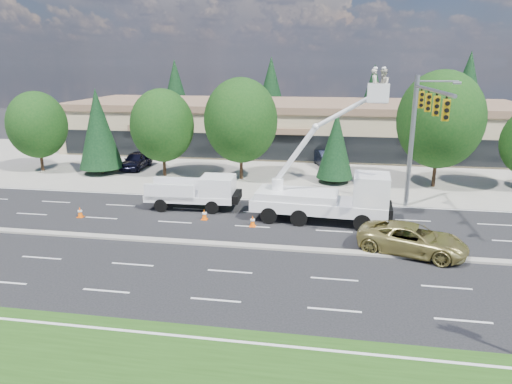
% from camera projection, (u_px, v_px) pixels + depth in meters
% --- Properties ---
extents(ground, '(140.00, 140.00, 0.00)m').
position_uv_depth(ground, '(242.00, 246.00, 25.14)').
color(ground, black).
rests_on(ground, ground).
extents(concrete_apron, '(140.00, 22.00, 0.01)m').
position_uv_depth(concrete_apron, '(282.00, 167.00, 44.12)').
color(concrete_apron, gray).
rests_on(concrete_apron, ground).
extents(road_median, '(120.00, 0.55, 0.12)m').
position_uv_depth(road_median, '(242.00, 245.00, 25.12)').
color(road_median, gray).
rests_on(road_median, ground).
extents(strip_mall, '(50.40, 15.40, 5.50)m').
position_uv_depth(strip_mall, '(291.00, 125.00, 52.82)').
color(strip_mall, tan).
rests_on(strip_mall, ground).
extents(tree_front_a, '(5.29, 5.29, 7.35)m').
position_uv_depth(tree_front_a, '(37.00, 125.00, 41.64)').
color(tree_front_a, '#332114').
rests_on(tree_front_a, ground).
extents(tree_front_b, '(3.87, 3.87, 7.63)m').
position_uv_depth(tree_front_b, '(98.00, 129.00, 40.76)').
color(tree_front_b, '#332114').
rests_on(tree_front_b, ground).
extents(tree_front_c, '(5.54, 5.54, 7.68)m').
position_uv_depth(tree_front_c, '(162.00, 126.00, 39.71)').
color(tree_front_c, '#332114').
rests_on(tree_front_c, ground).
extents(tree_front_d, '(6.24, 6.24, 8.65)m').
position_uv_depth(tree_front_d, '(241.00, 121.00, 38.46)').
color(tree_front_d, '#332114').
rests_on(tree_front_d, ground).
extents(tree_front_e, '(3.05, 3.05, 6.01)m').
position_uv_depth(tree_front_e, '(336.00, 145.00, 37.72)').
color(tree_front_e, '#332114').
rests_on(tree_front_e, ground).
extents(tree_front_f, '(6.71, 6.71, 9.31)m').
position_uv_depth(tree_front_f, '(440.00, 120.00, 35.86)').
color(tree_front_f, '#332114').
rests_on(tree_front_f, ground).
extents(tree_back_a, '(5.22, 5.22, 10.29)m').
position_uv_depth(tree_back_a, '(176.00, 93.00, 66.31)').
color(tree_back_a, '#332114').
rests_on(tree_back_a, ground).
extents(tree_back_b, '(5.40, 5.40, 10.65)m').
position_uv_depth(tree_back_b, '(271.00, 93.00, 64.07)').
color(tree_back_b, '#332114').
rests_on(tree_back_b, ground).
extents(tree_back_c, '(4.88, 4.88, 9.62)m').
position_uv_depth(tree_back_c, '(373.00, 98.00, 62.04)').
color(tree_back_c, '#332114').
rests_on(tree_back_c, ground).
extents(tree_back_d, '(5.75, 5.75, 11.33)m').
position_uv_depth(tree_back_d, '(467.00, 92.00, 59.92)').
color(tree_back_d, '#332114').
rests_on(tree_back_d, ground).
extents(signal_mast, '(2.76, 10.16, 9.00)m').
position_uv_depth(signal_mast, '(420.00, 124.00, 28.61)').
color(signal_mast, gray).
rests_on(signal_mast, ground).
extents(utility_pickup, '(6.15, 2.61, 2.33)m').
position_uv_depth(utility_pickup, '(197.00, 195.00, 31.46)').
color(utility_pickup, white).
rests_on(utility_pickup, ground).
extents(bucket_truck, '(9.15, 3.24, 9.55)m').
position_uv_depth(bucket_truck, '(334.00, 191.00, 28.41)').
color(bucket_truck, white).
rests_on(bucket_truck, ground).
extents(traffic_cone_a, '(0.40, 0.40, 0.70)m').
position_uv_depth(traffic_cone_a, '(80.00, 212.00, 29.83)').
color(traffic_cone_a, '#FF5D08').
rests_on(traffic_cone_a, ground).
extents(traffic_cone_b, '(0.40, 0.40, 0.70)m').
position_uv_depth(traffic_cone_b, '(204.00, 214.00, 29.37)').
color(traffic_cone_b, '#FF5D08').
rests_on(traffic_cone_b, ground).
extents(traffic_cone_c, '(0.40, 0.40, 0.70)m').
position_uv_depth(traffic_cone_c, '(253.00, 221.00, 28.14)').
color(traffic_cone_c, '#FF5D08').
rests_on(traffic_cone_c, ground).
extents(traffic_cone_d, '(0.40, 0.40, 0.70)m').
position_uv_depth(traffic_cone_d, '(398.00, 225.00, 27.40)').
color(traffic_cone_d, '#FF5D08').
rests_on(traffic_cone_d, ground).
extents(minivan, '(6.11, 4.16, 1.56)m').
position_uv_depth(minivan, '(412.00, 239.00, 24.08)').
color(minivan, '#9C904B').
rests_on(minivan, ground).
extents(parked_car_west, '(1.90, 4.68, 1.59)m').
position_uv_depth(parked_car_west, '(136.00, 160.00, 43.55)').
color(parked_car_west, black).
rests_on(parked_car_west, ground).
extents(parked_car_east, '(3.13, 5.11, 1.59)m').
position_uv_depth(parked_car_east, '(327.00, 159.00, 44.18)').
color(parked_car_east, black).
rests_on(parked_car_east, ground).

